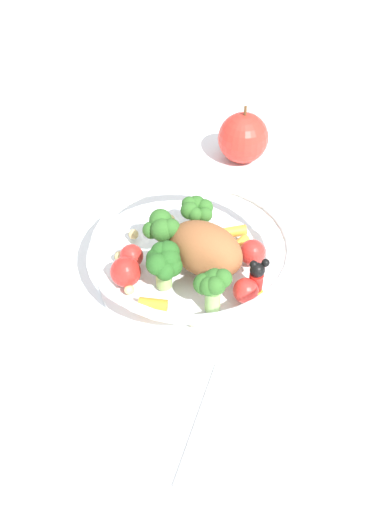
{
  "coord_description": "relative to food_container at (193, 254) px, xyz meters",
  "views": [
    {
      "loc": [
        0.18,
        -0.33,
        0.39
      ],
      "look_at": [
        -0.01,
        -0.01,
        0.03
      ],
      "focal_mm": 36.66,
      "sensor_mm": 36.0,
      "label": 1
    }
  ],
  "objects": [
    {
      "name": "ground_plane",
      "position": [
        0.01,
        0.01,
        -0.03
      ],
      "size": [
        2.4,
        2.4,
        0.0
      ],
      "primitive_type": "plane",
      "color": "white"
    },
    {
      "name": "food_container",
      "position": [
        0.0,
        0.0,
        0.0
      ],
      "size": [
        0.2,
        0.2,
        0.06
      ],
      "color": "white",
      "rests_on": "ground_plane"
    },
    {
      "name": "loose_apple",
      "position": [
        -0.06,
        0.22,
        0.0
      ],
      "size": [
        0.07,
        0.07,
        0.08
      ],
      "color": "red",
      "rests_on": "ground_plane"
    },
    {
      "name": "folded_napkin",
      "position": [
        0.15,
        -0.12,
        -0.03
      ],
      "size": [
        0.16,
        0.14,
        0.01
      ],
      "primitive_type": "cube",
      "rotation": [
        0.0,
        0.0,
        0.23
      ],
      "color": "white",
      "rests_on": "ground_plane"
    }
  ]
}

